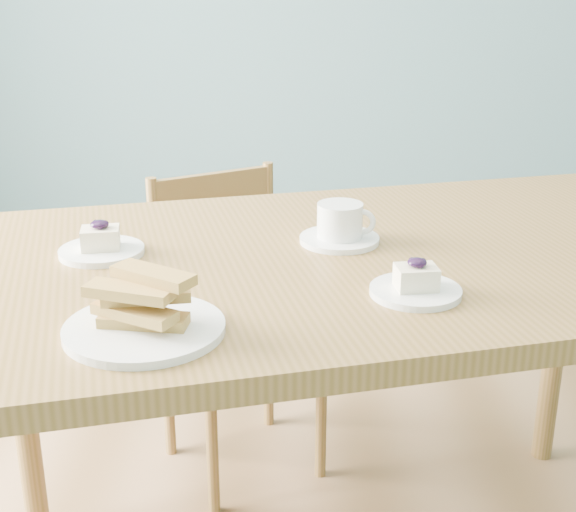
# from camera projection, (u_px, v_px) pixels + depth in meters

# --- Properties ---
(dining_table) EXTENTS (1.70, 1.22, 0.82)m
(dining_table) POSITION_uv_depth(u_px,v_px,m) (361.00, 290.00, 1.57)
(dining_table) COLOR brown
(dining_table) RESTS_ON ground
(dining_chair) EXTENTS (0.50, 0.50, 0.82)m
(dining_chair) POSITION_uv_depth(u_px,v_px,m) (235.00, 324.00, 2.17)
(dining_chair) COLOR brown
(dining_chair) RESTS_ON ground
(cheesecake_plate_near) EXTENTS (0.15, 0.15, 0.06)m
(cheesecake_plate_near) POSITION_uv_depth(u_px,v_px,m) (416.00, 285.00, 1.34)
(cheesecake_plate_near) COLOR white
(cheesecake_plate_near) RESTS_ON dining_table
(cheesecake_plate_far) EXTENTS (0.16, 0.16, 0.07)m
(cheesecake_plate_far) POSITION_uv_depth(u_px,v_px,m) (101.00, 246.00, 1.52)
(cheesecake_plate_far) COLOR white
(cheesecake_plate_far) RESTS_ON dining_table
(coffee_cup) EXTENTS (0.16, 0.16, 0.08)m
(coffee_cup) POSITION_uv_depth(u_px,v_px,m) (341.00, 226.00, 1.58)
(coffee_cup) COLOR white
(coffee_cup) RESTS_ON dining_table
(biscotti_plate) EXTENTS (0.24, 0.24, 0.10)m
(biscotti_plate) POSITION_uv_depth(u_px,v_px,m) (143.00, 315.00, 1.19)
(biscotti_plate) COLOR white
(biscotti_plate) RESTS_ON dining_table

